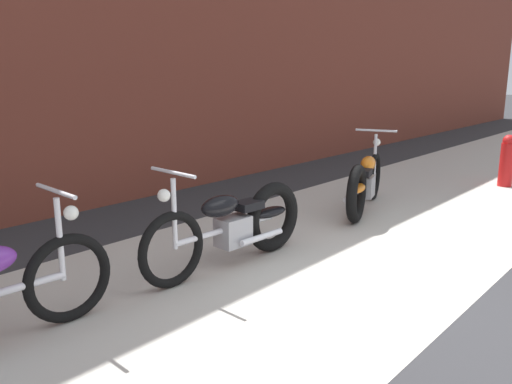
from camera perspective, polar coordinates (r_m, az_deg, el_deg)
The scene contains 5 objects.
ground_plane at distance 4.43m, azimuth 21.47°, elevation -12.40°, with size 80.00×80.00×0.00m, color #2D2D30.
sidewalk_slab at distance 5.19m, azimuth 2.94°, elevation -7.60°, with size 36.00×3.50×0.01m, color #B2ADA3.
motorcycle_black at distance 5.04m, azimuth -1.86°, elevation -3.49°, with size 2.01×0.58×1.03m.
motorcycle_orange at distance 6.98m, azimuth 11.70°, elevation 0.94°, with size 1.93×0.87×1.03m.
fire_hydrant at distance 9.35m, azimuth 25.71°, elevation 3.13°, with size 0.22×0.22×0.84m.
Camera 1 is at (-3.83, -1.24, 1.84)m, focal length 36.66 mm.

